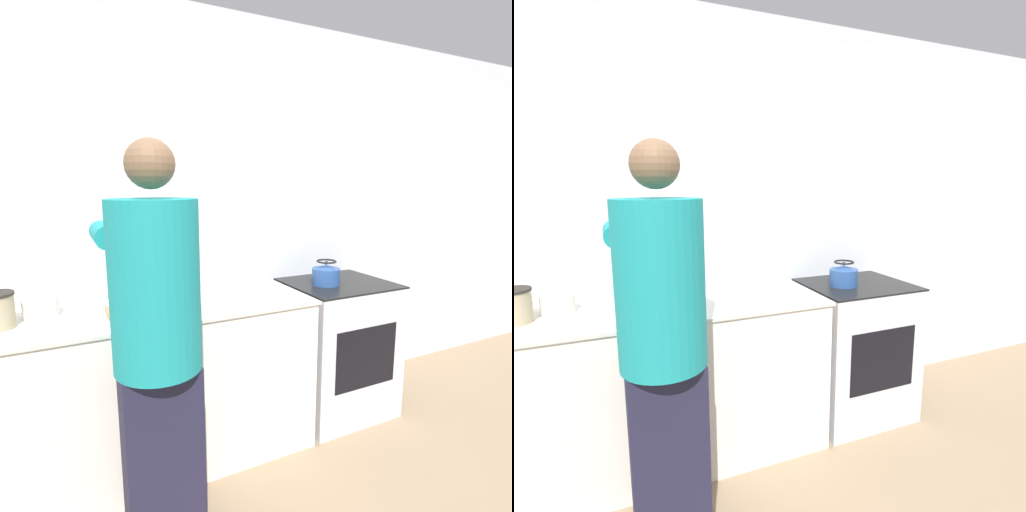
% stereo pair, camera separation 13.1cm
% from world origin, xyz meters
% --- Properties ---
extents(ground_plane, '(12.00, 12.00, 0.00)m').
position_xyz_m(ground_plane, '(0.00, 0.00, 0.00)').
color(ground_plane, '#997F60').
extents(wall_back, '(8.00, 0.05, 2.60)m').
position_xyz_m(wall_back, '(0.00, 0.66, 1.30)').
color(wall_back, silver).
rests_on(wall_back, ground_plane).
extents(counter, '(1.75, 0.61, 0.91)m').
position_xyz_m(counter, '(-0.35, 0.29, 0.46)').
color(counter, silver).
rests_on(counter, ground_plane).
extents(oven, '(0.67, 0.60, 0.91)m').
position_xyz_m(oven, '(0.88, 0.30, 0.46)').
color(oven, silver).
rests_on(oven, ground_plane).
extents(person, '(0.40, 0.63, 1.73)m').
position_xyz_m(person, '(-0.45, -0.23, 0.94)').
color(person, '#1F1E34').
rests_on(person, ground_plane).
extents(cutting_board, '(0.40, 0.20, 0.02)m').
position_xyz_m(cutting_board, '(-0.39, 0.27, 0.92)').
color(cutting_board, '#A87A4C').
rests_on(cutting_board, counter).
extents(knife, '(0.18, 0.07, 0.01)m').
position_xyz_m(knife, '(-0.45, 0.27, 0.93)').
color(knife, silver).
rests_on(knife, cutting_board).
extents(kettle, '(0.18, 0.18, 0.16)m').
position_xyz_m(kettle, '(0.77, 0.29, 0.98)').
color(kettle, '#284C8C').
rests_on(kettle, oven).
extents(bowl_prep, '(0.16, 0.16, 0.09)m').
position_xyz_m(bowl_prep, '(-0.89, 0.39, 0.95)').
color(bowl_prep, silver).
rests_on(bowl_prep, counter).
extents(canister_jar, '(0.16, 0.16, 0.17)m').
position_xyz_m(canister_jar, '(-1.06, 0.30, 0.99)').
color(canister_jar, tan).
rests_on(canister_jar, counter).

